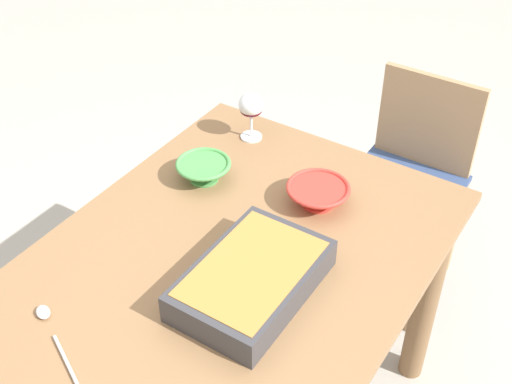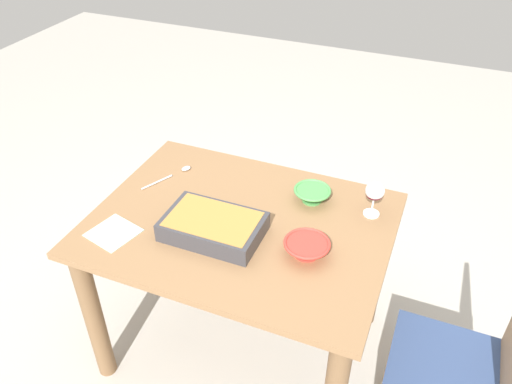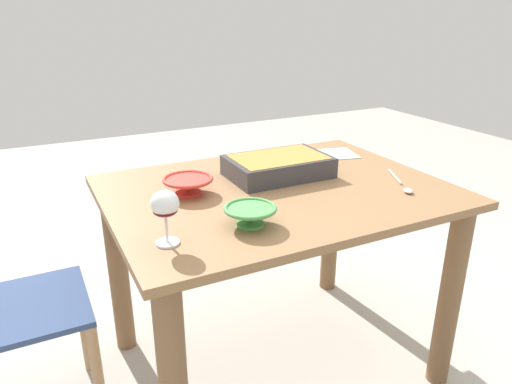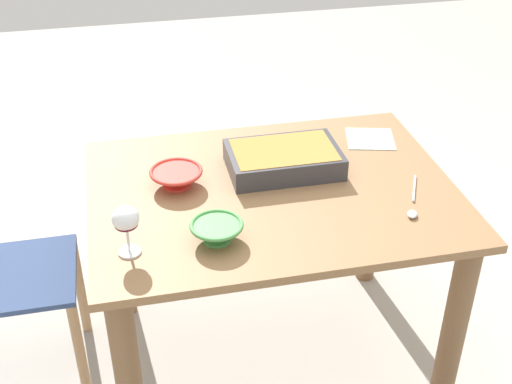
{
  "view_description": "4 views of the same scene",
  "coord_description": "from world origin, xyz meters",
  "px_view_note": "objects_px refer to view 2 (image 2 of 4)",
  "views": [
    {
      "loc": [
        0.96,
        0.7,
        1.9
      ],
      "look_at": [
        -0.15,
        -0.02,
        0.86
      ],
      "focal_mm": 46.99,
      "sensor_mm": 36.0,
      "label": 1
    },
    {
      "loc": [
        -0.65,
        1.43,
        2.05
      ],
      "look_at": [
        -0.02,
        -0.12,
        0.83
      ],
      "focal_mm": 36.01,
      "sensor_mm": 36.0,
      "label": 2
    },
    {
      "loc": [
        -0.77,
        -1.37,
        1.35
      ],
      "look_at": [
        -0.12,
        -0.07,
        0.79
      ],
      "focal_mm": 33.36,
      "sensor_mm": 36.0,
      "label": 3
    },
    {
      "loc": [
        -0.45,
        -1.8,
        1.93
      ],
      "look_at": [
        -0.07,
        -0.09,
        0.81
      ],
      "focal_mm": 47.71,
      "sensor_mm": 36.0,
      "label": 4
    }
  ],
  "objects_px": {
    "mixing_bowl": "(312,194)",
    "napkin": "(113,233)",
    "wine_glass": "(375,193)",
    "dining_table": "(241,251)",
    "small_bowl": "(307,247)",
    "serving_spoon": "(176,173)",
    "chair": "(467,370)",
    "casserole_dish": "(213,226)"
  },
  "relations": [
    {
      "from": "casserole_dish",
      "to": "dining_table",
      "type": "bearing_deg",
      "value": -120.83
    },
    {
      "from": "casserole_dish",
      "to": "mixing_bowl",
      "type": "xyz_separation_m",
      "value": [
        -0.29,
        -0.35,
        -0.01
      ]
    },
    {
      "from": "dining_table",
      "to": "napkin",
      "type": "distance_m",
      "value": 0.52
    },
    {
      "from": "small_bowl",
      "to": "napkin",
      "type": "distance_m",
      "value": 0.75
    },
    {
      "from": "wine_glass",
      "to": "small_bowl",
      "type": "distance_m",
      "value": 0.37
    },
    {
      "from": "serving_spoon",
      "to": "napkin",
      "type": "xyz_separation_m",
      "value": [
        0.03,
        0.45,
        -0.01
      ]
    },
    {
      "from": "mixing_bowl",
      "to": "serving_spoon",
      "type": "xyz_separation_m",
      "value": [
        0.62,
        0.04,
        -0.03
      ]
    },
    {
      "from": "casserole_dish",
      "to": "serving_spoon",
      "type": "distance_m",
      "value": 0.45
    },
    {
      "from": "casserole_dish",
      "to": "small_bowl",
      "type": "relative_size",
      "value": 2.16
    },
    {
      "from": "dining_table",
      "to": "chair",
      "type": "relative_size",
      "value": 1.45
    },
    {
      "from": "wine_glass",
      "to": "dining_table",
      "type": "bearing_deg",
      "value": 27.35
    },
    {
      "from": "wine_glass",
      "to": "mixing_bowl",
      "type": "height_order",
      "value": "wine_glass"
    },
    {
      "from": "small_bowl",
      "to": "serving_spoon",
      "type": "relative_size",
      "value": 0.72
    },
    {
      "from": "mixing_bowl",
      "to": "napkin",
      "type": "distance_m",
      "value": 0.81
    },
    {
      "from": "mixing_bowl",
      "to": "napkin",
      "type": "height_order",
      "value": "mixing_bowl"
    },
    {
      "from": "mixing_bowl",
      "to": "small_bowl",
      "type": "xyz_separation_m",
      "value": [
        -0.08,
        0.32,
        -0.0
      ]
    },
    {
      "from": "napkin",
      "to": "chair",
      "type": "bearing_deg",
      "value": -174.66
    },
    {
      "from": "mixing_bowl",
      "to": "napkin",
      "type": "xyz_separation_m",
      "value": [
        0.65,
        0.49,
        -0.03
      ]
    },
    {
      "from": "wine_glass",
      "to": "serving_spoon",
      "type": "xyz_separation_m",
      "value": [
        0.87,
        0.05,
        -0.1
      ]
    },
    {
      "from": "wine_glass",
      "to": "napkin",
      "type": "relative_size",
      "value": 0.9
    },
    {
      "from": "small_bowl",
      "to": "napkin",
      "type": "bearing_deg",
      "value": 13.06
    },
    {
      "from": "small_bowl",
      "to": "serving_spoon",
      "type": "bearing_deg",
      "value": -21.59
    },
    {
      "from": "dining_table",
      "to": "napkin",
      "type": "relative_size",
      "value": 6.94
    },
    {
      "from": "wine_glass",
      "to": "casserole_dish",
      "type": "xyz_separation_m",
      "value": [
        0.53,
        0.35,
        -0.06
      ]
    },
    {
      "from": "napkin",
      "to": "dining_table",
      "type": "bearing_deg",
      "value": -149.68
    },
    {
      "from": "small_bowl",
      "to": "casserole_dish",
      "type": "bearing_deg",
      "value": 4.31
    },
    {
      "from": "wine_glass",
      "to": "casserole_dish",
      "type": "height_order",
      "value": "wine_glass"
    },
    {
      "from": "dining_table",
      "to": "mixing_bowl",
      "type": "distance_m",
      "value": 0.38
    },
    {
      "from": "chair",
      "to": "mixing_bowl",
      "type": "bearing_deg",
      "value": -26.77
    },
    {
      "from": "chair",
      "to": "wine_glass",
      "type": "distance_m",
      "value": 0.72
    },
    {
      "from": "wine_glass",
      "to": "casserole_dish",
      "type": "bearing_deg",
      "value": 33.33
    },
    {
      "from": "chair",
      "to": "serving_spoon",
      "type": "relative_size",
      "value": 3.38
    },
    {
      "from": "wine_glass",
      "to": "napkin",
      "type": "distance_m",
      "value": 1.03
    },
    {
      "from": "wine_glass",
      "to": "serving_spoon",
      "type": "height_order",
      "value": "wine_glass"
    },
    {
      "from": "small_bowl",
      "to": "napkin",
      "type": "height_order",
      "value": "small_bowl"
    },
    {
      "from": "wine_glass",
      "to": "casserole_dish",
      "type": "distance_m",
      "value": 0.64
    },
    {
      "from": "dining_table",
      "to": "serving_spoon",
      "type": "height_order",
      "value": "serving_spoon"
    },
    {
      "from": "casserole_dish",
      "to": "small_bowl",
      "type": "xyz_separation_m",
      "value": [
        -0.36,
        -0.03,
        -0.01
      ]
    },
    {
      "from": "dining_table",
      "to": "small_bowl",
      "type": "xyz_separation_m",
      "value": [
        -0.3,
        0.08,
        0.19
      ]
    },
    {
      "from": "dining_table",
      "to": "casserole_dish",
      "type": "distance_m",
      "value": 0.24
    },
    {
      "from": "wine_glass",
      "to": "casserole_dish",
      "type": "relative_size",
      "value": 0.41
    },
    {
      "from": "mixing_bowl",
      "to": "serving_spoon",
      "type": "height_order",
      "value": "mixing_bowl"
    }
  ]
}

